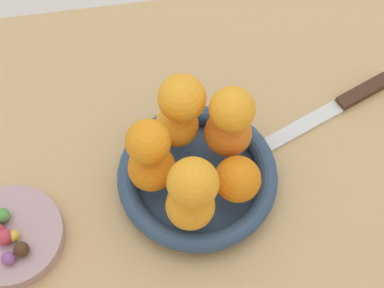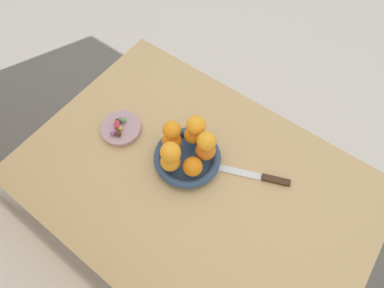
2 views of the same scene
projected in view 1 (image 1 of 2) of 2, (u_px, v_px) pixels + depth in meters
dining_table at (241, 228)px, 0.88m from camera, size 1.10×0.76×0.74m
fruit_bowl at (197, 177)px, 0.79m from camera, size 0.22×0.22×0.04m
candy_dish at (12, 240)px, 0.76m from camera, size 0.14×0.14×0.02m
orange_0 at (152, 168)px, 0.75m from camera, size 0.06×0.06×0.06m
orange_1 at (190, 205)px, 0.72m from camera, size 0.06×0.06×0.06m
orange_2 at (238, 179)px, 0.74m from camera, size 0.06×0.06×0.06m
orange_3 at (228, 133)px, 0.77m from camera, size 0.06×0.06×0.06m
orange_4 at (177, 126)px, 0.78m from camera, size 0.06×0.06×0.06m
orange_5 at (182, 98)px, 0.73m from camera, size 0.06×0.06×0.06m
orange_6 at (148, 142)px, 0.70m from camera, size 0.06×0.06×0.06m
orange_7 at (232, 109)px, 0.72m from camera, size 0.06×0.06×0.06m
orange_8 at (193, 183)px, 0.67m from camera, size 0.06×0.06×0.06m
candy_ball_0 at (8, 258)px, 0.73m from camera, size 0.02×0.02×0.02m
candy_ball_2 at (21, 249)px, 0.74m from camera, size 0.02×0.02×0.02m
candy_ball_4 at (4, 237)px, 0.74m from camera, size 0.02×0.02×0.02m
candy_ball_6 at (14, 236)px, 0.75m from camera, size 0.02×0.02×0.02m
candy_ball_7 at (2, 215)px, 0.76m from camera, size 0.02×0.02×0.02m
knife at (330, 110)px, 0.86m from camera, size 0.25×0.12×0.01m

